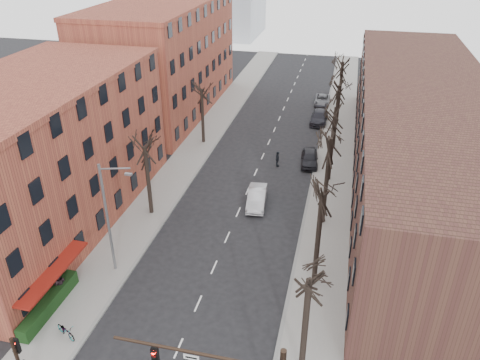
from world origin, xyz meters
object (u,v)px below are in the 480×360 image
Objects in this scene: parked_car_near at (309,158)px; parked_car_mid at (319,117)px; bicycle at (66,331)px; silver_sedan at (257,198)px.

parked_car_mid is at bearing 84.62° from parked_car_near.
bicycle is at bearing -106.23° from parked_car_mid.
parked_car_near reaches higher than parked_car_mid.
silver_sedan is at bearing 0.40° from bicycle.
parked_car_mid is (0.00, 12.58, -0.01)m from parked_car_near.
parked_car_near is 30.67m from bicycle.
parked_car_mid is at bearing 73.75° from silver_sedan.
parked_car_near is 2.48× the size of bicycle.
silver_sedan is 2.60× the size of bicycle.
silver_sedan reaches higher than parked_car_near.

